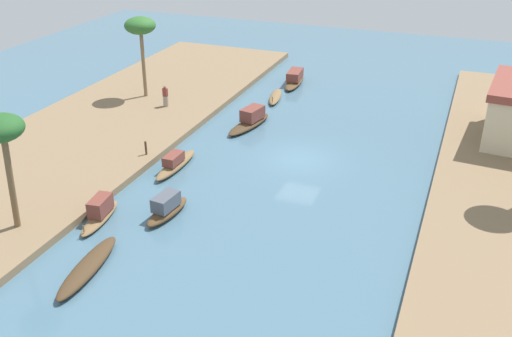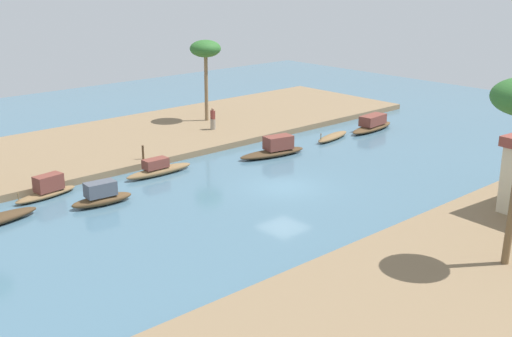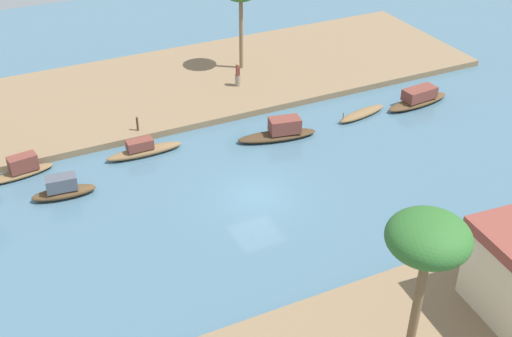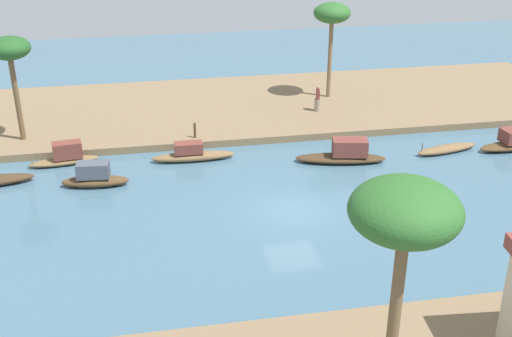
{
  "view_description": "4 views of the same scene",
  "coord_description": "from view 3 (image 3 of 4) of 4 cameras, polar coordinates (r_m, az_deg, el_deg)",
  "views": [
    {
      "loc": [
        32.12,
        9.56,
        16.06
      ],
      "look_at": [
        3.5,
        -1.63,
        0.68
      ],
      "focal_mm": 40.46,
      "sensor_mm": 36.0,
      "label": 1
    },
    {
      "loc": [
        24.93,
        25.19,
        12.24
      ],
      "look_at": [
        0.42,
        -1.95,
        0.76
      ],
      "focal_mm": 45.53,
      "sensor_mm": 36.0,
      "label": 2
    },
    {
      "loc": [
        12.78,
        26.37,
        20.32
      ],
      "look_at": [
        -0.91,
        -1.93,
        0.44
      ],
      "focal_mm": 46.8,
      "sensor_mm": 36.0,
      "label": 3
    },
    {
      "loc": [
        6.85,
        27.03,
        14.88
      ],
      "look_at": [
        1.25,
        -2.88,
        1.02
      ],
      "focal_mm": 46.99,
      "sensor_mm": 36.0,
      "label": 4
    }
  ],
  "objects": [
    {
      "name": "sampan_upstream_small",
      "position": [
        46.07,
        13.72,
        5.83
      ],
      "size": [
        5.05,
        1.69,
        1.22
      ],
      "rotation": [
        0.0,
        0.0,
        0.1
      ],
      "color": "brown",
      "rests_on": "river_water"
    },
    {
      "name": "palm_tree_right_tall",
      "position": [
        21.63,
        14.45,
        -6.17
      ],
      "size": [
        2.74,
        2.74,
        7.76
      ],
      "color": "brown",
      "rests_on": "riverbank_right"
    },
    {
      "name": "sampan_near_left_bank",
      "position": [
        36.84,
        -16.17,
        -1.69
      ],
      "size": [
        3.45,
        1.34,
        1.28
      ],
      "rotation": [
        0.0,
        0.0,
        -0.1
      ],
      "color": "brown",
      "rests_on": "river_water"
    },
    {
      "name": "person_on_near_bank",
      "position": [
        46.48,
        -1.56,
        7.85
      ],
      "size": [
        0.46,
        0.46,
        1.67
      ],
      "rotation": [
        0.0,
        0.0,
        4.53
      ],
      "color": "gray",
      "rests_on": "riverbank_left"
    },
    {
      "name": "riverbank_left",
      "position": [
        47.34,
        -7.72,
        6.87
      ],
      "size": [
        45.27,
        12.39,
        0.42
      ],
      "primitive_type": "cube",
      "color": "#846B4C",
      "rests_on": "ground"
    },
    {
      "name": "sampan_foreground",
      "position": [
        40.77,
        2.07,
        3.17
      ],
      "size": [
        5.07,
        2.16,
        1.34
      ],
      "rotation": [
        0.0,
        0.0,
        -0.19
      ],
      "color": "#47331E",
      "rests_on": "river_water"
    },
    {
      "name": "sampan_with_red_awning",
      "position": [
        39.65,
        -9.61,
        1.61
      ],
      "size": [
        4.59,
        0.99,
        1.06
      ],
      "rotation": [
        0.0,
        0.0,
        -0.01
      ],
      "color": "brown",
      "rests_on": "river_water"
    },
    {
      "name": "sampan_midstream",
      "position": [
        39.34,
        -19.4,
        -0.02
      ],
      "size": [
        3.79,
        1.42,
        1.25
      ],
      "rotation": [
        0.0,
        0.0,
        0.14
      ],
      "color": "brown",
      "rests_on": "river_water"
    },
    {
      "name": "sampan_with_tall_canopy",
      "position": [
        43.98,
        9.04,
        4.67
      ],
      "size": [
        3.94,
        1.62,
        0.82
      ],
      "rotation": [
        0.0,
        0.0,
        0.2
      ],
      "color": "brown",
      "rests_on": "river_water"
    },
    {
      "name": "river_water",
      "position": [
        35.66,
        0.03,
        -2.43
      ],
      "size": [
        74.35,
        74.35,
        0.0
      ],
      "primitive_type": "plane",
      "color": "#476B7F",
      "rests_on": "ground"
    },
    {
      "name": "mooring_post",
      "position": [
        41.44,
        -10.1,
        3.78
      ],
      "size": [
        0.14,
        0.14,
        0.9
      ],
      "primitive_type": "cylinder",
      "color": "#4C3823",
      "rests_on": "riverbank_left"
    }
  ]
}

